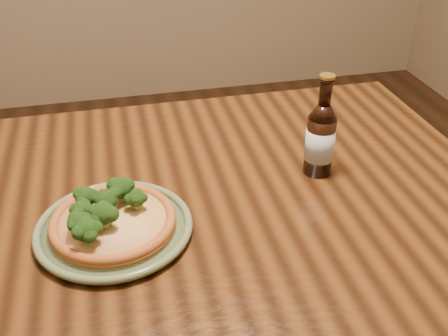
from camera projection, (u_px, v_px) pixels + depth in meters
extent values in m
cube|color=#46260F|center=(82.00, 232.00, 0.93)|extent=(1.60, 0.90, 0.04)
cylinder|color=#46260F|center=(347.00, 214.00, 1.58)|extent=(0.07, 0.07, 0.71)
cylinder|color=#5F6F4D|center=(114.00, 230.00, 0.89)|extent=(0.24, 0.24, 0.01)
torus|color=#5F6F4D|center=(114.00, 227.00, 0.89)|extent=(0.27, 0.27, 0.01)
torus|color=#5F6F4D|center=(114.00, 227.00, 0.89)|extent=(0.21, 0.21, 0.01)
cylinder|color=#A95826|center=(114.00, 224.00, 0.89)|extent=(0.21, 0.21, 0.01)
torus|color=#A95826|center=(113.00, 221.00, 0.88)|extent=(0.21, 0.21, 0.02)
cylinder|color=#FBEA99|center=(113.00, 221.00, 0.88)|extent=(0.18, 0.18, 0.01)
sphere|color=#2C591C|center=(103.00, 213.00, 0.85)|extent=(0.05, 0.05, 0.04)
sphere|color=#2C591C|center=(78.00, 223.00, 0.83)|extent=(0.05, 0.05, 0.03)
sphere|color=#2C591C|center=(106.00, 200.00, 0.88)|extent=(0.05, 0.05, 0.04)
sphere|color=#2C591C|center=(136.00, 198.00, 0.89)|extent=(0.03, 0.03, 0.03)
sphere|color=#2C591C|center=(85.00, 197.00, 0.89)|extent=(0.04, 0.04, 0.04)
sphere|color=#2C591C|center=(87.00, 230.00, 0.81)|extent=(0.05, 0.05, 0.04)
sphere|color=#2C591C|center=(81.00, 211.00, 0.86)|extent=(0.04, 0.04, 0.03)
sphere|color=#2C591C|center=(121.00, 188.00, 0.91)|extent=(0.04, 0.04, 0.04)
cylinder|color=black|center=(320.00, 145.00, 1.02)|extent=(0.06, 0.06, 0.12)
cone|color=black|center=(323.00, 111.00, 0.98)|extent=(0.06, 0.06, 0.03)
cylinder|color=black|center=(326.00, 92.00, 0.96)|extent=(0.02, 0.02, 0.05)
torus|color=black|center=(327.00, 80.00, 0.95)|extent=(0.03, 0.03, 0.00)
cylinder|color=#A58C33|center=(327.00, 76.00, 0.94)|extent=(0.03, 0.03, 0.01)
cylinder|color=silver|center=(320.00, 144.00, 1.02)|extent=(0.06, 0.06, 0.06)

